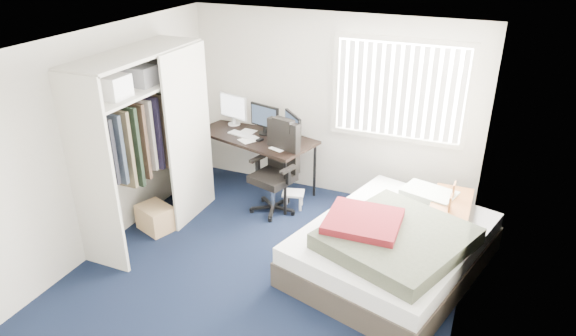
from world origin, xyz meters
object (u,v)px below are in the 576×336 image
(office_chair, at_px, (277,176))
(bed, at_px, (393,245))
(desk, at_px, (257,134))
(nightstand, at_px, (451,207))

(office_chair, bearing_deg, bed, -23.27)
(desk, xyz_separation_m, office_chair, (0.49, -0.43, -0.37))
(office_chair, distance_m, bed, 1.88)
(office_chair, bearing_deg, nightstand, -1.06)
(nightstand, relative_size, bed, 0.34)
(nightstand, bearing_deg, bed, -125.47)
(desk, bearing_deg, bed, -27.97)
(nightstand, xyz_separation_m, bed, (-0.50, -0.70, -0.23))
(office_chair, xyz_separation_m, nightstand, (2.21, -0.04, 0.05))
(bed, bearing_deg, desk, 152.03)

